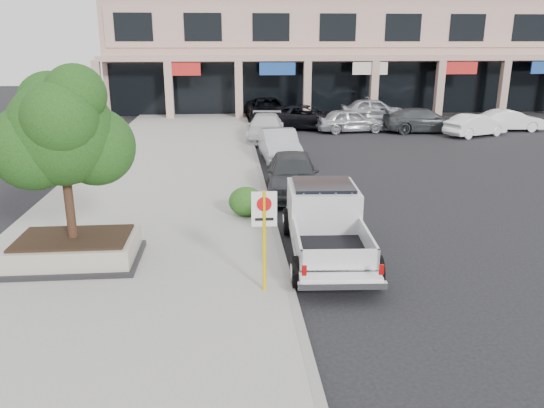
{
  "coord_description": "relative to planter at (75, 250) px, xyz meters",
  "views": [
    {
      "loc": [
        -2.87,
        -12.18,
        5.49
      ],
      "look_at": [
        -1.73,
        1.5,
        1.26
      ],
      "focal_mm": 35.0,
      "sensor_mm": 36.0,
      "label": 1
    }
  ],
  "objects": [
    {
      "name": "curb",
      "position": [
        5.23,
        5.44,
        -0.4
      ],
      "size": [
        0.2,
        52.0,
        0.15
      ],
      "primitive_type": "cube",
      "color": "gray",
      "rests_on": "ground"
    },
    {
      "name": "pickup_truck",
      "position": [
        6.43,
        0.16,
        0.41
      ],
      "size": [
        2.37,
        5.7,
        1.76
      ],
      "primitive_type": null,
      "rotation": [
        0.0,
        0.0,
        -0.05
      ],
      "color": "silver",
      "rests_on": "ground"
    },
    {
      "name": "no_parking_sign",
      "position": [
        4.64,
        -1.96,
        1.16
      ],
      "size": [
        0.55,
        0.09,
        2.3
      ],
      "color": "yellow",
      "rests_on": "sidewalk"
    },
    {
      "name": "lot_car_c",
      "position": [
        16.16,
        19.62,
        0.27
      ],
      "size": [
        5.2,
        2.21,
        1.5
      ],
      "primitive_type": "imported",
      "rotation": [
        0.0,
        0.0,
        1.55
      ],
      "color": "#333739",
      "rests_on": "ground"
    },
    {
      "name": "lot_car_d",
      "position": [
        9.0,
        21.49,
        0.3
      ],
      "size": [
        6.03,
        3.89,
        1.55
      ],
      "primitive_type": "imported",
      "rotation": [
        0.0,
        0.0,
        1.32
      ],
      "color": "black",
      "rests_on": "ground"
    },
    {
      "name": "hedge",
      "position": [
        4.43,
        3.38,
        0.14
      ],
      "size": [
        1.1,
        0.99,
        0.93
      ],
      "primitive_type": "ellipsoid",
      "color": "#144614",
      "rests_on": "sidewalk"
    },
    {
      "name": "strip_mall",
      "position": [
        14.78,
        33.37,
        4.27
      ],
      "size": [
        40.55,
        12.43,
        9.5
      ],
      "color": "tan",
      "rests_on": "ground"
    },
    {
      "name": "lot_car_e",
      "position": [
        14.35,
        24.53,
        0.35
      ],
      "size": [
        5.01,
        2.4,
        1.65
      ],
      "primitive_type": "imported",
      "rotation": [
        0.0,
        0.0,
        1.48
      ],
      "color": "#A7A9B0",
      "rests_on": "ground"
    },
    {
      "name": "lot_car_a",
      "position": [
        11.59,
        20.03,
        0.26
      ],
      "size": [
        4.47,
        2.15,
        1.47
      ],
      "primitive_type": "imported",
      "rotation": [
        0.0,
        0.0,
        1.67
      ],
      "color": "#A8AAB0",
      "rests_on": "ground"
    },
    {
      "name": "curb_car_d",
      "position": [
        6.76,
        24.96,
        0.36
      ],
      "size": [
        3.06,
        6.12,
        1.66
      ],
      "primitive_type": "imported",
      "rotation": [
        0.0,
        0.0,
        0.05
      ],
      "color": "black",
      "rests_on": "ground"
    },
    {
      "name": "curb_car_a",
      "position": [
        6.26,
        6.24,
        0.31
      ],
      "size": [
        2.27,
        4.78,
        1.58
      ],
      "primitive_type": "imported",
      "rotation": [
        0.0,
        0.0,
        -0.09
      ],
      "color": "#2D3033",
      "rests_on": "ground"
    },
    {
      "name": "curb_car_b",
      "position": [
        6.35,
        12.1,
        0.27
      ],
      "size": [
        1.79,
        4.57,
        1.48
      ],
      "primitive_type": "imported",
      "rotation": [
        0.0,
        0.0,
        0.05
      ],
      "color": "#AEB0B6",
      "rests_on": "ground"
    },
    {
      "name": "curb_car_c",
      "position": [
        6.08,
        17.63,
        0.26
      ],
      "size": [
        2.61,
        5.24,
        1.46
      ],
      "primitive_type": "imported",
      "rotation": [
        0.0,
        0.0,
        -0.11
      ],
      "color": "silver",
      "rests_on": "ground"
    },
    {
      "name": "ground",
      "position": [
        6.78,
        -0.56,
        -0.48
      ],
      "size": [
        120.0,
        120.0,
        0.0
      ],
      "primitive_type": "plane",
      "color": "black",
      "rests_on": "ground"
    },
    {
      "name": "sidewalk",
      "position": [
        1.28,
        5.44,
        -0.4
      ],
      "size": [
        8.0,
        52.0,
        0.15
      ],
      "primitive_type": "cube",
      "color": "gray",
      "rests_on": "ground"
    },
    {
      "name": "planter",
      "position": [
        0.0,
        0.0,
        0.0
      ],
      "size": [
        3.2,
        2.2,
        0.68
      ],
      "color": "black",
      "rests_on": "sidewalk"
    },
    {
      "name": "lot_car_f",
      "position": [
        21.86,
        19.71,
        0.19
      ],
      "size": [
        4.11,
        1.58,
        1.34
      ],
      "primitive_type": "imported",
      "rotation": [
        0.0,
        0.0,
        1.53
      ],
      "color": "white",
      "rests_on": "ground"
    },
    {
      "name": "lot_car_b",
      "position": [
        18.77,
        17.94,
        0.19
      ],
      "size": [
        4.25,
        2.85,
        1.32
      ],
      "primitive_type": "imported",
      "rotation": [
        0.0,
        0.0,
        1.97
      ],
      "color": "silver",
      "rests_on": "ground"
    },
    {
      "name": "planter_tree",
      "position": [
        0.13,
        0.15,
        2.94
      ],
      "size": [
        2.9,
        2.55,
        4.0
      ],
      "color": "black",
      "rests_on": "planter"
    }
  ]
}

